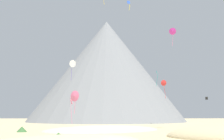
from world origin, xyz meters
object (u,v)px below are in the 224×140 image
at_px(rock_massif, 109,73).
at_px(bush_ridge_crest, 58,137).
at_px(bush_low_patch, 196,131).
at_px(kite_blue_high, 129,3).
at_px(kite_pink_low, 71,106).
at_px(kite_teal_mid, 157,75).
at_px(bush_near_right, 53,131).
at_px(kite_rainbow_low, 74,96).
at_px(kite_black_low, 207,98).
at_px(kite_red_low, 164,83).
at_px(kite_white_mid, 72,64).
at_px(bush_mid_center, 217,137).
at_px(bush_near_left, 22,129).
at_px(kite_magenta_high, 173,31).

bearing_deg(rock_massif, bush_ridge_crest, -94.63).
xyz_separation_m(bush_low_patch, kite_blue_high, (-10.50, 11.23, 28.45)).
xyz_separation_m(kite_pink_low, kite_teal_mid, (22.21, 15.83, 9.25)).
bearing_deg(bush_low_patch, kite_blue_high, 133.07).
distance_m(bush_near_right, kite_blue_high, 33.33).
bearing_deg(bush_near_right, kite_rainbow_low, 13.51).
xyz_separation_m(rock_massif, kite_black_low, (27.95, -48.55, -14.95)).
distance_m(bush_ridge_crest, kite_black_low, 59.27).
xyz_separation_m(kite_rainbow_low, kite_red_low, (24.34, 31.65, 6.21)).
distance_m(kite_rainbow_low, kite_pink_low, 8.67).
distance_m(kite_rainbow_low, kite_white_mid, 36.14).
bearing_deg(kite_white_mid, kite_teal_mid, 122.46).
xyz_separation_m(rock_massif, kite_red_low, (16.30, -44.45, -10.03)).
bearing_deg(kite_pink_low, kite_blue_high, -79.33).
bearing_deg(kite_teal_mid, kite_rainbow_low, 19.10).
height_order(rock_massif, kite_black_low, rock_massif).
relative_size(kite_rainbow_low, kite_white_mid, 0.68).
bearing_deg(kite_red_low, kite_teal_mid, -126.83).
height_order(bush_ridge_crest, kite_teal_mid, kite_teal_mid).
distance_m(bush_near_right, kite_black_low, 49.40).
bearing_deg(bush_ridge_crest, bush_mid_center, 9.19).
bearing_deg(kite_blue_high, bush_low_patch, 165.04).
bearing_deg(kite_red_low, kite_black_low, -30.19).
distance_m(rock_massif, kite_teal_mid, 54.09).
relative_size(bush_mid_center, kite_blue_high, 0.82).
xyz_separation_m(bush_ridge_crest, bush_near_left, (-9.84, 18.97, -0.04)).
distance_m(bush_low_patch, kite_teal_mid, 31.11).
distance_m(kite_red_low, kite_black_low, 13.30).
height_order(bush_near_left, kite_rainbow_low, kite_rainbow_low).
xyz_separation_m(bush_mid_center, kite_teal_mid, (0.26, 40.16, 14.04)).
relative_size(bush_near_right, kite_red_low, 0.41).
bearing_deg(bush_low_patch, kite_red_low, 85.92).
bearing_deg(bush_mid_center, kite_teal_mid, 89.63).
height_order(bush_near_left, kite_pink_low, kite_pink_low).
bearing_deg(bush_ridge_crest, kite_red_low, 64.72).
xyz_separation_m(bush_ridge_crest, kite_teal_mid, (20.38, 43.42, 13.75)).
distance_m(bush_mid_center, kite_white_mid, 58.61).
relative_size(bush_mid_center, kite_pink_low, 0.36).
height_order(kite_rainbow_low, kite_magenta_high, kite_magenta_high).
xyz_separation_m(rock_massif, kite_teal_mid, (12.66, -51.88, -8.59)).
xyz_separation_m(bush_near_right, kite_rainbow_low, (3.68, 0.88, 6.40)).
height_order(kite_white_mid, kite_magenta_high, kite_magenta_high).
bearing_deg(bush_near_left, kite_black_low, 31.41).
xyz_separation_m(rock_massif, kite_blue_high, (3.29, -68.41, 5.86)).
bearing_deg(bush_low_patch, kite_black_low, 65.52).
xyz_separation_m(bush_ridge_crest, kite_red_low, (24.01, 50.86, 12.31)).
bearing_deg(kite_black_low, bush_low_patch, -55.52).
bearing_deg(kite_pink_low, kite_black_low, -49.14).
bearing_deg(rock_massif, kite_red_low, -69.86).
xyz_separation_m(bush_low_patch, kite_teal_mid, (-1.12, 27.76, 14.00)).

